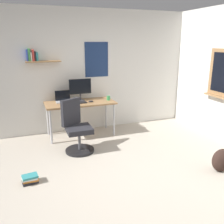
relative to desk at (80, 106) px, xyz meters
The scene contains 11 objects.
ground_plane 2.16m from the desk, 84.78° to the right, with size 5.20×5.20×0.00m, color #ADA393.
wall_back 0.79m from the desk, 65.56° to the left, with size 5.00×0.30×2.60m.
desk is the anchor object (origin of this frame).
office_chair 0.82m from the desk, 108.48° to the right, with size 0.55×0.56×0.95m.
laptop 0.38m from the desk, 154.61° to the left, with size 0.31×0.21×0.23m.
monitor_primary 0.36m from the desk, 71.06° to the left, with size 0.46×0.17×0.46m.
keyboard 0.13m from the desk, 131.57° to the right, with size 0.37×0.13×0.02m, color black.
computer_mouse 0.24m from the desk, 20.98° to the right, with size 0.10×0.06×0.03m, color #262628.
coffee_mug 0.62m from the desk, ahead, with size 0.08×0.08×0.09m, color #338C4C.
backpack 2.83m from the desk, 53.36° to the right, with size 0.32×0.22×0.36m, color black.
book_stack_on_floor 2.01m from the desk, 125.26° to the right, with size 0.23×0.19×0.12m.
Camera 1 is at (-1.27, -2.81, 1.93)m, focal length 39.46 mm.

